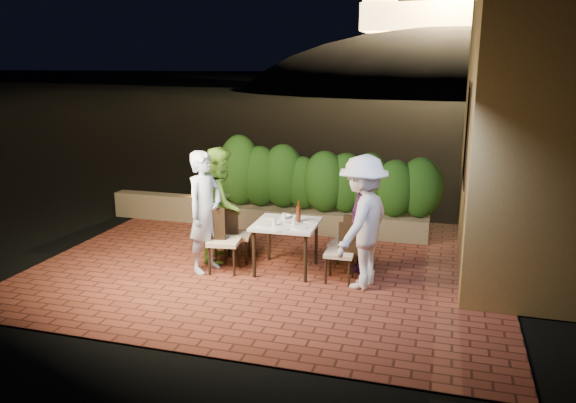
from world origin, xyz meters
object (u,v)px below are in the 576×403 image
at_px(bowl, 286,216).
at_px(diner_white, 363,222).
at_px(chair_right_front, 340,252).
at_px(diner_green, 221,204).
at_px(beer_bottle, 299,211).
at_px(diner_blue, 205,212).
at_px(parapet_lamp, 194,193).
at_px(chair_right_back, 344,242).
at_px(chair_left_back, 237,235).
at_px(diner_purple, 365,222).
at_px(dining_table, 286,247).
at_px(chair_left_front, 224,240).

distance_m(bowl, diner_white, 1.38).
distance_m(chair_right_front, diner_green, 2.08).
distance_m(beer_bottle, diner_blue, 1.38).
bearing_deg(parapet_lamp, diner_white, -33.01).
xyz_separation_m(chair_right_front, diner_blue, (-2.01, -0.13, 0.47)).
xyz_separation_m(chair_right_back, diner_blue, (-1.98, -0.61, 0.48)).
bearing_deg(diner_white, chair_left_back, -87.22).
distance_m(chair_right_front, diner_purple, 0.67).
bearing_deg(diner_purple, parapet_lamp, -97.65).
relative_size(diner_white, diner_purple, 1.22).
relative_size(dining_table, parapet_lamp, 6.59).
relative_size(bowl, chair_left_back, 0.18).
xyz_separation_m(beer_bottle, chair_right_back, (0.66, 0.21, -0.48)).
bearing_deg(parapet_lamp, chair_right_back, -28.62).
xyz_separation_m(diner_blue, diner_green, (0.02, 0.56, -0.01)).
relative_size(bowl, diner_purple, 0.10).
distance_m(dining_table, diner_purple, 1.23).
bearing_deg(bowl, chair_left_back, -173.39).
bearing_deg(parapet_lamp, chair_left_back, -49.40).
bearing_deg(diner_white, diner_blue, -73.36).
height_order(chair_right_back, diner_purple, diner_purple).
height_order(chair_left_back, diner_white, diner_white).
relative_size(chair_left_front, chair_left_back, 1.12).
relative_size(dining_table, bowl, 5.81).
distance_m(chair_right_back, diner_white, 0.84).
xyz_separation_m(chair_left_front, diner_blue, (-0.28, -0.03, 0.42)).
bearing_deg(diner_white, diner_green, -86.98).
xyz_separation_m(chair_right_back, diner_purple, (0.29, 0.04, 0.33)).
height_order(diner_green, diner_purple, diner_green).
relative_size(bowl, chair_left_front, 0.16).
relative_size(chair_right_back, parapet_lamp, 6.12).
xyz_separation_m(dining_table, chair_right_front, (0.85, -0.18, 0.06)).
bearing_deg(parapet_lamp, beer_bottle, -37.20).
distance_m(diner_blue, diner_purple, 2.37).
distance_m(diner_white, diner_purple, 0.64).
distance_m(chair_left_front, parapet_lamp, 2.89).
bearing_deg(chair_right_back, chair_left_back, 14.44).
bearing_deg(beer_bottle, chair_left_front, -160.94).
distance_m(beer_bottle, diner_white, 1.07).
distance_m(diner_green, diner_white, 2.37).
bearing_deg(dining_table, chair_right_front, -12.21).
height_order(dining_table, diner_green, diner_green).
xyz_separation_m(chair_left_back, diner_white, (2.03, -0.47, 0.49)).
bearing_deg(diner_purple, diner_green, -69.24).
bearing_deg(diner_purple, dining_table, -54.86).
height_order(diner_green, diner_white, diner_white).
height_order(beer_bottle, diner_white, diner_white).
relative_size(diner_green, diner_purple, 1.18).
bearing_deg(diner_blue, chair_right_back, -56.31).
bearing_deg(chair_left_front, diner_blue, 178.62).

